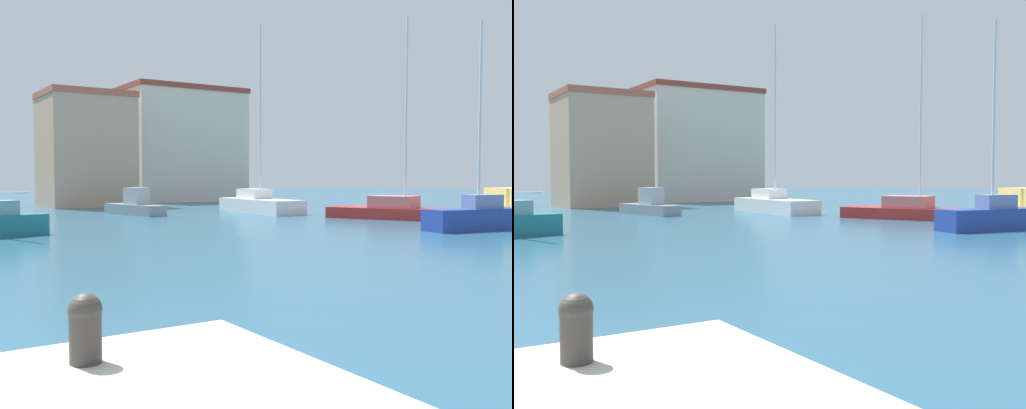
% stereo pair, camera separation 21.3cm
% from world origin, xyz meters
% --- Properties ---
extents(water, '(160.00, 160.00, 0.00)m').
position_xyz_m(water, '(15.00, 20.00, 0.00)').
color(water, '#285670').
rests_on(water, ground).
extents(mooring_bollard, '(0.26, 0.26, 0.55)m').
position_xyz_m(mooring_bollard, '(0.64, -1.41, 1.33)').
color(mooring_bollard, '#38332D').
rests_on(mooring_bollard, pier_quay).
extents(motorboat_grey_inner_mooring, '(2.34, 5.46, 1.77)m').
position_xyz_m(motorboat_grey_inner_mooring, '(13.59, 30.78, 0.57)').
color(motorboat_grey_inner_mooring, gray).
rests_on(motorboat_grey_inner_mooring, water).
extents(sailboat_blue_distant_east, '(5.65, 2.21, 9.61)m').
position_xyz_m(sailboat_blue_distant_east, '(22.90, 11.68, 0.65)').
color(sailboat_blue_distant_east, '#233D93').
rests_on(sailboat_blue_distant_east, water).
extents(sailboat_white_distant_north, '(2.55, 7.65, 12.71)m').
position_xyz_m(sailboat_white_distant_north, '(21.63, 28.33, 0.63)').
color(sailboat_white_distant_north, white).
rests_on(sailboat_white_distant_north, water).
extents(sailboat_red_mid_harbor, '(6.20, 9.18, 11.68)m').
position_xyz_m(sailboat_red_mid_harbor, '(25.23, 18.59, 0.50)').
color(sailboat_red_mid_harbor, '#B22823').
rests_on(sailboat_red_mid_harbor, water).
extents(yacht_club, '(6.94, 6.59, 9.39)m').
position_xyz_m(yacht_club, '(14.32, 43.56, 4.71)').
color(yacht_club, tan).
rests_on(yacht_club, ground).
extents(waterfront_apartments, '(11.72, 9.89, 11.29)m').
position_xyz_m(waterfront_apartments, '(25.74, 50.26, 5.65)').
color(waterfront_apartments, beige).
rests_on(waterfront_apartments, ground).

